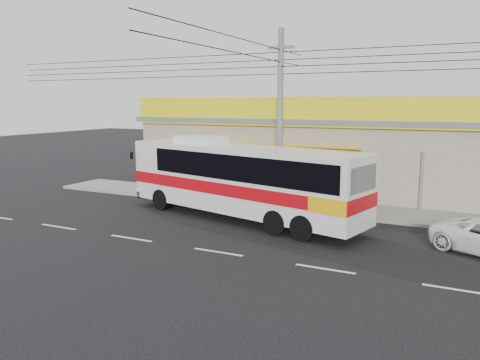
{
  "coord_description": "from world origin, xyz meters",
  "views": [
    {
      "loc": [
        7.9,
        -16.94,
        5.43
      ],
      "look_at": [
        -1.31,
        2.0,
        1.91
      ],
      "focal_mm": 35.0,
      "sensor_mm": 36.0,
      "label": 1
    }
  ],
  "objects_px": {
    "coach_bus": "(244,177)",
    "motorbike_dark": "(149,185)",
    "utility_pole": "(281,62)",
    "motorbike_red": "(243,186)"
  },
  "relations": [
    {
      "from": "motorbike_dark",
      "to": "utility_pole",
      "type": "distance_m",
      "value": 10.67
    },
    {
      "from": "coach_bus",
      "to": "motorbike_dark",
      "type": "xyz_separation_m",
      "value": [
        -7.32,
        2.53,
        -1.38
      ]
    },
    {
      "from": "motorbike_red",
      "to": "motorbike_dark",
      "type": "relative_size",
      "value": 1.02
    },
    {
      "from": "coach_bus",
      "to": "motorbike_red",
      "type": "height_order",
      "value": "coach_bus"
    },
    {
      "from": "coach_bus",
      "to": "utility_pole",
      "type": "height_order",
      "value": "utility_pole"
    },
    {
      "from": "motorbike_red",
      "to": "motorbike_dark",
      "type": "height_order",
      "value": "motorbike_dark"
    },
    {
      "from": "motorbike_dark",
      "to": "coach_bus",
      "type": "bearing_deg",
      "value": -116.44
    },
    {
      "from": "coach_bus",
      "to": "motorbike_dark",
      "type": "bearing_deg",
      "value": 175.2
    },
    {
      "from": "motorbike_red",
      "to": "motorbike_dark",
      "type": "bearing_deg",
      "value": 117.54
    },
    {
      "from": "motorbike_red",
      "to": "utility_pole",
      "type": "distance_m",
      "value": 8.05
    }
  ]
}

